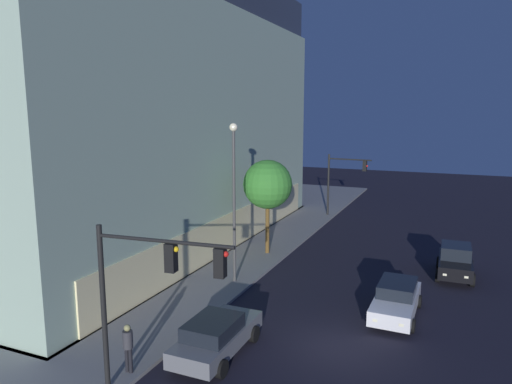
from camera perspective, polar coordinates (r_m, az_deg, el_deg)
ground_plane at (r=20.17m, az=10.01°, el=-18.15°), size 120.00×120.00×0.00m
modern_building at (r=38.75m, az=-21.04°, el=9.28°), size 32.12×26.70×19.17m
traffic_light_near_corner at (r=15.27m, az=-12.65°, el=-10.18°), size 0.66×4.71×5.67m
traffic_light_far_corner at (r=42.20m, az=10.47°, el=2.03°), size 0.50×3.90×5.52m
street_lamp_sidewalk at (r=25.05m, az=-2.70°, el=0.86°), size 0.44×0.44×8.66m
sidewalk_tree at (r=30.38m, az=1.42°, el=0.90°), size 3.20×3.20×6.20m
pedestrian_waiting at (r=18.10m, az=-15.32°, el=-17.40°), size 0.36×0.36×1.81m
car_grey at (r=19.10m, az=-4.85°, el=-16.99°), size 4.68×2.10×1.55m
car_white at (r=23.29m, az=16.70°, el=-12.35°), size 4.70×2.09×1.54m
car_black at (r=29.53m, az=23.09°, el=-7.74°), size 4.13×2.08×1.82m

